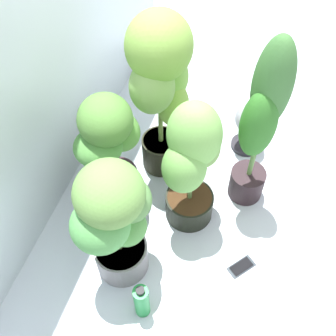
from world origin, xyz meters
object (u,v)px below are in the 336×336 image
at_px(potted_plant_center, 192,162).
at_px(nutrient_bottle, 142,301).
at_px(potted_plant_back_right, 161,82).
at_px(potted_plant_front_right, 261,124).
at_px(cell_phone, 241,267).
at_px(floor_fan, 251,122).
at_px(potted_plant_back_left, 114,219).
at_px(potted_plant_back_center, 110,147).

distance_m(potted_plant_center, nutrient_bottle, 0.68).
relative_size(potted_plant_back_right, potted_plant_front_right, 0.96).
distance_m(potted_plant_back_right, cell_phone, 1.02).
bearing_deg(nutrient_bottle, floor_fan, -12.82).
height_order(potted_plant_back_left, floor_fan, potted_plant_back_left).
bearing_deg(cell_phone, potted_plant_back_center, 23.52).
distance_m(floor_fan, nutrient_bottle, 1.20).
distance_m(potted_plant_back_center, potted_plant_front_right, 0.74).
relative_size(floor_fan, nutrient_bottle, 1.31).
relative_size(potted_plant_back_right, cell_phone, 6.61).
distance_m(potted_plant_back_center, potted_plant_center, 0.42).
distance_m(potted_plant_back_left, floor_fan, 1.10).
xyz_separation_m(floor_fan, nutrient_bottle, (-1.17, 0.27, -0.10)).
height_order(potted_plant_front_right, floor_fan, potted_plant_front_right).
bearing_deg(potted_plant_front_right, nutrient_bottle, 157.96).
distance_m(potted_plant_back_center, floor_fan, 0.88).
xyz_separation_m(potted_plant_back_left, potted_plant_center, (0.39, -0.23, 0.00)).
distance_m(potted_plant_back_right, potted_plant_center, 0.42).
height_order(cell_phone, floor_fan, floor_fan).
bearing_deg(floor_fan, cell_phone, -138.02).
xyz_separation_m(potted_plant_center, nutrient_bottle, (-0.59, 0.06, -0.34)).
bearing_deg(potted_plant_back_right, potted_plant_back_center, 150.93).
height_order(potted_plant_back_right, potted_plant_front_right, potted_plant_front_right).
bearing_deg(potted_plant_back_left, potted_plant_back_right, 1.14).
relative_size(potted_plant_center, cell_phone, 5.36).
xyz_separation_m(cell_phone, floor_fan, (0.81, 0.14, 0.22)).
bearing_deg(potted_plant_front_right, potted_plant_back_left, 140.58).
bearing_deg(potted_plant_back_right, potted_plant_front_right, -98.74).
bearing_deg(potted_plant_front_right, floor_fan, 9.03).
bearing_deg(potted_plant_back_center, floor_fan, -46.52).
height_order(potted_plant_back_center, nutrient_bottle, potted_plant_back_center).
xyz_separation_m(potted_plant_back_center, cell_phone, (-0.22, -0.77, -0.43)).
bearing_deg(potted_plant_center, potted_plant_back_center, 91.12).
xyz_separation_m(potted_plant_front_right, floor_fan, (0.37, 0.06, -0.38)).
bearing_deg(potted_plant_back_center, potted_plant_back_left, -154.73).
bearing_deg(potted_plant_center, cell_phone, -122.87).
distance_m(potted_plant_front_right, floor_fan, 0.53).
relative_size(potted_plant_back_right, nutrient_bottle, 3.92).
bearing_deg(cell_phone, potted_plant_back_left, 55.42).
bearing_deg(potted_plant_front_right, potted_plant_back_center, 108.13).
bearing_deg(potted_plant_front_right, potted_plant_center, 128.95).
height_order(potted_plant_back_right, potted_plant_center, potted_plant_back_right).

